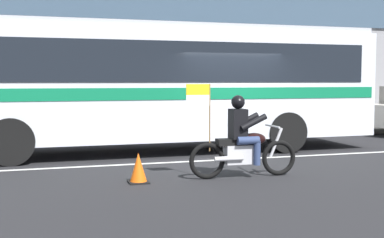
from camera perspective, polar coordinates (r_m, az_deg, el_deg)
name	(u,v)px	position (r m, az deg, el deg)	size (l,w,h in m)	color
ground_plane	(232,155)	(12.39, 4.59, -4.14)	(60.00, 60.00, 0.00)	black
sidewalk_curb	(177,132)	(17.18, -1.67, -1.48)	(28.00, 3.80, 0.15)	gray
lane_center_stripe	(242,159)	(11.84, 5.66, -4.53)	(26.60, 0.14, 0.01)	silver
transit_bus	(156,79)	(12.91, -4.08, 4.60)	(11.33, 2.65, 3.22)	silver
motorcycle_with_rider	(242,143)	(9.54, 5.77, -2.68)	(2.20, 0.64, 1.78)	black
fire_hydrant	(106,124)	(15.29, -9.73, -0.61)	(0.22, 0.30, 0.75)	red
traffic_cone	(138,169)	(9.08, -6.13, -5.65)	(0.36, 0.36, 0.55)	#EA590F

